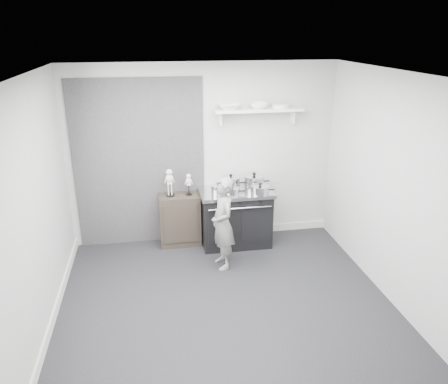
# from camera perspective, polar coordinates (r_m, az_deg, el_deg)

# --- Properties ---
(ground) EXTENTS (4.00, 4.00, 0.00)m
(ground) POSITION_cam_1_polar(r_m,az_deg,el_deg) (5.53, 0.00, -13.87)
(ground) COLOR black
(ground) RESTS_ON ground
(room_shell) EXTENTS (4.02, 3.62, 2.71)m
(room_shell) POSITION_cam_1_polar(r_m,az_deg,el_deg) (4.92, -1.32, 2.97)
(room_shell) COLOR #AFAFAD
(room_shell) RESTS_ON ground
(wall_shelf) EXTENTS (1.30, 0.26, 0.24)m
(wall_shelf) POSITION_cam_1_polar(r_m,az_deg,el_deg) (6.46, 4.52, 10.55)
(wall_shelf) COLOR white
(wall_shelf) RESTS_ON room_shell
(stove) EXTENTS (1.08, 0.68, 0.87)m
(stove) POSITION_cam_1_polar(r_m,az_deg,el_deg) (6.66, 1.52, -3.26)
(stove) COLOR black
(stove) RESTS_ON ground
(side_cabinet) EXTENTS (0.61, 0.36, 0.79)m
(side_cabinet) POSITION_cam_1_polar(r_m,az_deg,el_deg) (6.69, -5.77, -3.60)
(side_cabinet) COLOR black
(side_cabinet) RESTS_ON ground
(child) EXTENTS (0.38, 0.52, 1.30)m
(child) POSITION_cam_1_polar(r_m,az_deg,el_deg) (5.93, -0.15, -4.13)
(child) COLOR slate
(child) RESTS_ON ground
(pot_front_left) EXTENTS (0.29, 0.20, 0.17)m
(pot_front_left) POSITION_cam_1_polar(r_m,az_deg,el_deg) (6.33, -0.76, 0.33)
(pot_front_left) COLOR silver
(pot_front_left) RESTS_ON stove
(pot_back_left) EXTENTS (0.37, 0.28, 0.23)m
(pot_back_left) POSITION_cam_1_polar(r_m,az_deg,el_deg) (6.54, 0.89, 1.23)
(pot_back_left) COLOR silver
(pot_back_left) RESTS_ON stove
(pot_back_right) EXTENTS (0.40, 0.31, 0.23)m
(pot_back_right) POSITION_cam_1_polar(r_m,az_deg,el_deg) (6.62, 3.94, 1.42)
(pot_back_right) COLOR silver
(pot_back_right) RESTS_ON stove
(pot_front_right) EXTENTS (0.35, 0.26, 0.17)m
(pot_front_right) POSITION_cam_1_polar(r_m,az_deg,el_deg) (6.35, 4.73, 0.30)
(pot_front_right) COLOR silver
(pot_front_right) RESTS_ON stove
(pot_front_center) EXTENTS (0.30, 0.21, 0.15)m
(pot_front_center) POSITION_cam_1_polar(r_m,az_deg,el_deg) (6.30, 1.07, 0.13)
(pot_front_center) COLOR silver
(pot_front_center) RESTS_ON stove
(skeleton_full) EXTENTS (0.13, 0.09, 0.48)m
(skeleton_full) POSITION_cam_1_polar(r_m,az_deg,el_deg) (6.45, -7.12, 1.49)
(skeleton_full) COLOR beige
(skeleton_full) RESTS_ON side_cabinet
(skeleton_torso) EXTENTS (0.11, 0.07, 0.38)m
(skeleton_torso) POSITION_cam_1_polar(r_m,az_deg,el_deg) (6.49, -4.63, 1.20)
(skeleton_torso) COLOR beige
(skeleton_torso) RESTS_ON side_cabinet
(bowl_large) EXTENTS (0.34, 0.34, 0.08)m
(bowl_large) POSITION_cam_1_polar(r_m,az_deg,el_deg) (6.35, 0.65, 11.11)
(bowl_large) COLOR white
(bowl_large) RESTS_ON wall_shelf
(bowl_small) EXTENTS (0.27, 0.27, 0.08)m
(bowl_small) POSITION_cam_1_polar(r_m,az_deg,el_deg) (6.45, 4.57, 11.18)
(bowl_small) COLOR white
(bowl_small) RESTS_ON wall_shelf
(plate_stack) EXTENTS (0.25, 0.25, 0.06)m
(plate_stack) POSITION_cam_1_polar(r_m,az_deg,el_deg) (6.53, 7.37, 11.11)
(plate_stack) COLOR white
(plate_stack) RESTS_ON wall_shelf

